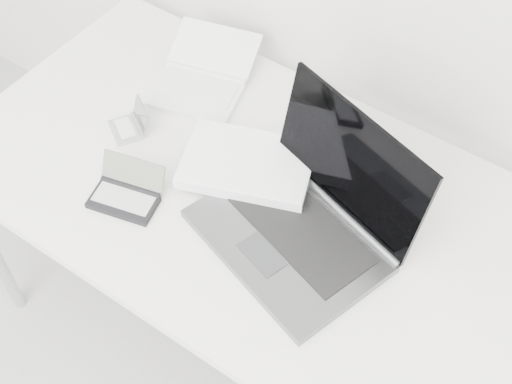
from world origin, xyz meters
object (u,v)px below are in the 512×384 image
Objects in this scene: desk at (276,214)px; palmtop_charcoal at (126,194)px; netbook_open_white at (200,81)px; laptop_large at (286,199)px.

palmtop_charcoal reaches higher than desk.
desk is 4.62× the size of netbook_open_white.
laptop_large is 1.80× the size of netbook_open_white.
netbook_open_white is (-0.41, 0.22, -0.03)m from laptop_large.
laptop_large is 0.37m from palmtop_charcoal.
netbook_open_white is at bearing 169.19° from laptop_large.
palmtop_charcoal reaches higher than netbook_open_white.
laptop_large is at bearing -42.94° from netbook_open_white.
desk is 0.10m from laptop_large.
desk is at bearing -43.81° from netbook_open_white.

